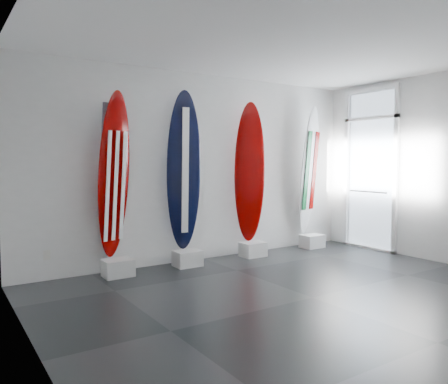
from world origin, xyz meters
TOP-DOWN VIEW (x-y plane):
  - floor at (0.00, 0.00)m, footprint 6.00×6.00m
  - ceiling at (0.00, 0.00)m, footprint 6.00×6.00m
  - wall_back at (0.00, 2.50)m, footprint 6.00×0.00m
  - wall_left at (-3.00, 0.00)m, footprint 0.00×5.00m
  - display_block_usa at (-1.58, 2.18)m, footprint 0.40×0.30m
  - surfboard_usa at (-1.58, 2.28)m, footprint 0.60×0.46m
  - display_block_navy at (-0.48, 2.18)m, footprint 0.40×0.30m
  - surfboard_navy at (-0.48, 2.28)m, footprint 0.57×0.26m
  - display_block_swiss at (0.78, 2.18)m, footprint 0.40×0.30m
  - surfboard_swiss at (0.78, 2.28)m, footprint 0.56×0.35m
  - display_block_italy at (2.15, 2.18)m, footprint 0.40×0.30m
  - surfboard_italy at (2.15, 2.28)m, footprint 0.59×0.42m
  - wall_outlet at (-2.45, 2.48)m, footprint 0.09×0.02m
  - glass_door at (2.97, 1.55)m, footprint 0.12×1.16m
  - balcony at (4.30, 1.55)m, footprint 2.80×2.20m

SIDE VIEW (x-z plane):
  - floor at x=0.00m, z-range 0.00..0.00m
  - display_block_usa at x=-1.58m, z-range 0.00..0.24m
  - display_block_navy at x=-0.48m, z-range 0.00..0.24m
  - display_block_swiss at x=0.78m, z-range 0.00..0.24m
  - display_block_italy at x=2.15m, z-range 0.00..0.24m
  - wall_outlet at x=-2.45m, z-range 0.28..0.41m
  - balcony at x=4.30m, z-range -0.10..1.10m
  - surfboard_usa at x=-1.58m, z-range 0.24..2.57m
  - surfboard_swiss at x=0.78m, z-range 0.24..2.59m
  - surfboard_italy at x=2.15m, z-range 0.24..2.61m
  - glass_door at x=2.97m, z-range 0.00..2.85m
  - surfboard_navy at x=-0.48m, z-range 0.24..2.67m
  - wall_back at x=0.00m, z-range -1.50..4.50m
  - wall_left at x=-3.00m, z-range -1.00..4.00m
  - ceiling at x=0.00m, z-range 3.00..3.00m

